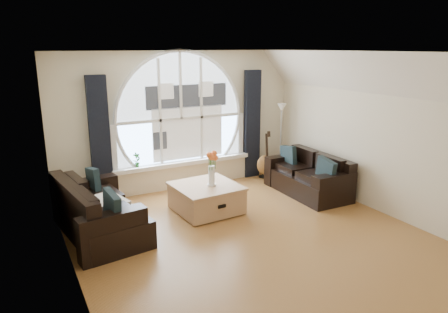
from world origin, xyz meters
TOP-DOWN VIEW (x-y plane):
  - ground at (0.00, 0.00)m, footprint 5.00×5.50m
  - ceiling at (0.00, 0.00)m, footprint 5.00×5.50m
  - wall_back at (0.00, 2.75)m, footprint 5.00×0.01m
  - wall_front at (0.00, -2.75)m, footprint 5.00×0.01m
  - wall_left at (-2.50, 0.00)m, footprint 0.01×5.50m
  - wall_right at (2.50, 0.00)m, footprint 0.01×5.50m
  - attic_slope at (2.20, 0.00)m, footprint 0.92×5.50m
  - arched_window at (0.00, 2.72)m, footprint 2.60×0.06m
  - window_sill at (0.00, 2.65)m, footprint 2.90×0.22m
  - window_frame at (0.00, 2.69)m, footprint 2.76×0.08m
  - neighbor_house at (0.15, 2.71)m, footprint 1.70×0.02m
  - curtain_left at (-1.60, 2.63)m, footprint 0.35×0.12m
  - curtain_right at (1.60, 2.63)m, footprint 0.35×0.12m
  - sofa_left at (-1.96, 1.21)m, footprint 1.19×1.99m
  - sofa_right at (1.97, 1.17)m, footprint 0.89×1.73m
  - coffee_chest at (-0.15, 1.27)m, footprint 1.12×1.12m
  - throw_blanket at (-1.88, 1.16)m, footprint 0.70×0.70m
  - vase_flowers at (-0.08, 1.20)m, footprint 0.24×0.24m
  - floor_lamp at (2.16, 2.36)m, footprint 0.24×0.24m
  - guitar at (1.77, 2.35)m, footprint 0.42×0.34m
  - potted_plant at (-0.94, 2.65)m, footprint 0.18×0.15m

SIDE VIEW (x-z plane):
  - ground at x=0.00m, z-range -0.01..0.01m
  - coffee_chest at x=-0.15m, z-range 0.00..0.51m
  - sofa_left at x=-1.96m, z-range -0.02..0.82m
  - sofa_right at x=1.97m, z-range 0.02..0.78m
  - throw_blanket at x=-1.88m, z-range 0.45..0.55m
  - window_sill at x=0.00m, z-range 0.47..0.55m
  - guitar at x=1.77m, z-range 0.00..1.06m
  - potted_plant at x=-0.94m, z-range 0.55..0.83m
  - floor_lamp at x=2.16m, z-range 0.00..1.60m
  - vase_flowers at x=-0.08m, z-range 0.51..1.21m
  - curtain_left at x=-1.60m, z-range 0.00..2.30m
  - curtain_right at x=1.60m, z-range 0.00..2.30m
  - wall_back at x=0.00m, z-range 0.00..2.70m
  - wall_front at x=0.00m, z-range 0.00..2.70m
  - wall_left at x=-2.50m, z-range 0.00..2.70m
  - wall_right at x=2.50m, z-range 0.00..2.70m
  - neighbor_house at x=0.15m, z-range 0.75..2.25m
  - arched_window at x=0.00m, z-range 0.55..2.70m
  - window_frame at x=0.00m, z-range 0.55..2.70m
  - attic_slope at x=2.20m, z-range 1.99..2.71m
  - ceiling at x=0.00m, z-range 2.70..2.71m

